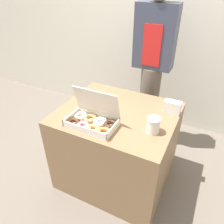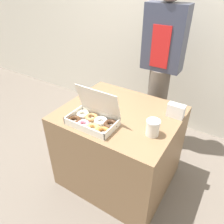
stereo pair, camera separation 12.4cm
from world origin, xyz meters
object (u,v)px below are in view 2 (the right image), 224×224
napkin_holder (176,111)px  person_customer (162,60)px  donut_box (93,120)px  coffee_cup (153,128)px

napkin_holder → person_customer: bearing=124.1°
donut_box → napkin_holder: 0.61m
donut_box → person_customer: 0.90m
coffee_cup → person_customer: person_customer is taller
donut_box → person_customer: person_customer is taller
napkin_holder → person_customer: size_ratio=0.08×
donut_box → person_customer: (0.14, 0.86, 0.20)m
coffee_cup → person_customer: size_ratio=0.07×
donut_box → coffee_cup: 0.41m
donut_box → napkin_holder: donut_box is taller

